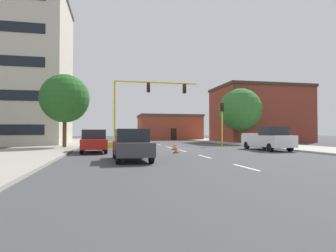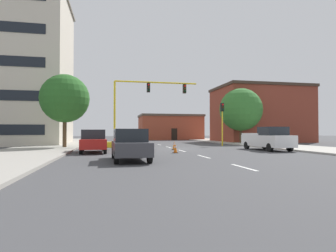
{
  "view_description": "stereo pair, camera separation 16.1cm",
  "coord_description": "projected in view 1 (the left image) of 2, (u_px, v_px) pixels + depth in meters",
  "views": [
    {
      "loc": [
        -5.96,
        -25.54,
        1.59
      ],
      "look_at": [
        0.03,
        2.93,
        2.18
      ],
      "focal_mm": 30.06,
      "sensor_mm": 36.0,
      "label": 1
    },
    {
      "loc": [
        -5.8,
        -25.57,
        1.59
      ],
      "look_at": [
        0.03,
        2.93,
        2.18
      ],
      "focal_mm": 30.06,
      "sensor_mm": 36.0,
      "label": 2
    }
  ],
  "objects": [
    {
      "name": "traffic_cone_roadside_c",
      "position": [
        174.0,
        145.0,
        24.63
      ],
      "size": [
        0.36,
        0.36,
        0.77
      ],
      "color": "black",
      "rests_on": "ground_plane"
    },
    {
      "name": "lane_stripe_seg_5",
      "position": [
        152.0,
        143.0,
        39.39
      ],
      "size": [
        0.16,
        2.4,
        0.01
      ],
      "primitive_type": "cube",
      "color": "silver",
      "rests_on": "ground_plane"
    },
    {
      "name": "lane_stripe_seg_1",
      "position": [
        204.0,
        157.0,
        17.86
      ],
      "size": [
        0.16,
        2.4,
        0.01
      ],
      "primitive_type": "cube",
      "color": "silver",
      "rests_on": "ground_plane"
    },
    {
      "name": "building_row_right",
      "position": [
        259.0,
        114.0,
        43.64
      ],
      "size": [
        13.37,
        9.56,
        8.51
      ],
      "color": "brown",
      "rests_on": "ground_plane"
    },
    {
      "name": "building_brick_center",
      "position": [
        169.0,
        127.0,
        56.49
      ],
      "size": [
        12.18,
        8.44,
        4.93
      ],
      "color": "brown",
      "rests_on": "ground_plane"
    },
    {
      "name": "sidewalk_left",
      "position": [
        56.0,
        145.0,
        31.59
      ],
      "size": [
        6.0,
        56.0,
        0.14
      ],
      "primitive_type": "cube",
      "color": "#9E998E",
      "rests_on": "ground_plane"
    },
    {
      "name": "sidewalk_right",
      "position": [
        248.0,
        143.0,
        36.43
      ],
      "size": [
        6.0,
        56.0,
        0.14
      ],
      "primitive_type": "cube",
      "color": "#B2ADA3",
      "rests_on": "ground_plane"
    },
    {
      "name": "sedan_red_mid_left",
      "position": [
        94.0,
        141.0,
        21.35
      ],
      "size": [
        2.09,
        4.59,
        1.74
      ],
      "color": "#B21E19",
      "rests_on": "ground_plane"
    },
    {
      "name": "traffic_cone_roadside_a",
      "position": [
        145.0,
        147.0,
        22.76
      ],
      "size": [
        0.36,
        0.36,
        0.68
      ],
      "color": "black",
      "rests_on": "ground_plane"
    },
    {
      "name": "lane_stripe_seg_4",
      "position": [
        159.0,
        145.0,
        34.01
      ],
      "size": [
        0.16,
        2.4,
        0.01
      ],
      "primitive_type": "cube",
      "color": "silver",
      "rests_on": "ground_plane"
    },
    {
      "name": "lane_stripe_seg_2",
      "position": [
        182.0,
        151.0,
        23.25
      ],
      "size": [
        0.16,
        2.4,
        0.01
      ],
      "primitive_type": "cube",
      "color": "silver",
      "rests_on": "ground_plane"
    },
    {
      "name": "tree_left_near",
      "position": [
        65.0,
        99.0,
        26.38
      ],
      "size": [
        4.54,
        4.54,
        6.98
      ],
      "color": "#4C3823",
      "rests_on": "ground_plane"
    },
    {
      "name": "sedan_dark_gray_near_left",
      "position": [
        131.0,
        144.0,
        15.43
      ],
      "size": [
        1.99,
        4.55,
        1.74
      ],
      "color": "#3D3D42",
      "rests_on": "ground_plane"
    },
    {
      "name": "pickup_truck_white",
      "position": [
        267.0,
        139.0,
        24.05
      ],
      "size": [
        2.11,
        5.44,
        1.99
      ],
      "color": "white",
      "rests_on": "ground_plane"
    },
    {
      "name": "lane_stripe_seg_6",
      "position": [
        147.0,
        142.0,
        44.77
      ],
      "size": [
        0.16,
        2.4,
        0.01
      ],
      "primitive_type": "cube",
      "color": "silver",
      "rests_on": "ground_plane"
    },
    {
      "name": "lane_stripe_seg_0",
      "position": [
        246.0,
        167.0,
        12.48
      ],
      "size": [
        0.16,
        2.4,
        0.01
      ],
      "primitive_type": "cube",
      "color": "silver",
      "rests_on": "ground_plane"
    },
    {
      "name": "lane_stripe_seg_3",
      "position": [
        169.0,
        147.0,
        28.63
      ],
      "size": [
        0.16,
        2.4,
        0.01
      ],
      "primitive_type": "cube",
      "color": "silver",
      "rests_on": "ground_plane"
    },
    {
      "name": "traffic_signal_gantry",
      "position": [
        127.0,
        125.0,
        28.71
      ],
      "size": [
        9.54,
        1.2,
        6.83
      ],
      "color": "yellow",
      "rests_on": "ground_plane"
    },
    {
      "name": "traffic_light_pole_right",
      "position": [
        222.0,
        114.0,
        31.43
      ],
      "size": [
        0.32,
        0.47,
        4.8
      ],
      "color": "yellow",
      "rests_on": "ground_plane"
    },
    {
      "name": "tree_right_mid",
      "position": [
        240.0,
        110.0,
        37.18
      ],
      "size": [
        5.62,
        5.62,
        7.32
      ],
      "color": "#4C3823",
      "rests_on": "ground_plane"
    },
    {
      "name": "ground_plane",
      "position": [
        174.0,
        149.0,
        26.18
      ],
      "size": [
        160.0,
        160.0,
        0.0
      ],
      "primitive_type": "plane",
      "color": "#424244"
    },
    {
      "name": "traffic_cone_roadside_b",
      "position": [
        176.0,
        149.0,
        20.84
      ],
      "size": [
        0.36,
        0.36,
        0.68
      ],
      "color": "black",
      "rests_on": "ground_plane"
    }
  ]
}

